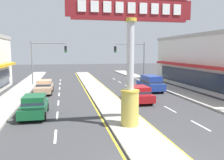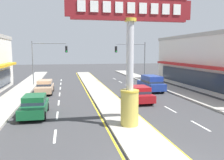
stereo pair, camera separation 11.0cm
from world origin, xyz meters
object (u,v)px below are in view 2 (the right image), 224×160
object	(u,v)px
district_sign	(130,57)
suv_near_right_lane	(151,83)
traffic_light_left_side	(46,55)
sedan_near_left_lane	(45,87)
sedan_far_right_lane	(34,105)
traffic_light_right_side	(134,55)
storefront_right	(220,62)
sedan_mid_left_lane	(139,94)

from	to	relation	value
district_sign	suv_near_right_lane	world-z (taller)	district_sign
traffic_light_left_side	sedan_near_left_lane	world-z (taller)	traffic_light_left_side
suv_near_right_lane	sedan_far_right_lane	bearing A→B (deg)	-146.06
traffic_light_right_side	suv_near_right_lane	world-z (taller)	traffic_light_right_side
district_sign	storefront_right	bearing A→B (deg)	38.44
traffic_light_left_side	sedan_mid_left_lane	distance (m)	16.44
district_sign	traffic_light_right_side	size ratio (longest dim) A/B	1.28
district_sign	suv_near_right_lane	bearing A→B (deg)	63.31
sedan_mid_left_lane	sedan_near_left_lane	bearing A→B (deg)	144.85
storefront_right	traffic_light_right_side	distance (m)	12.18
district_sign	sedan_far_right_lane	world-z (taller)	district_sign
storefront_right	traffic_light_right_side	bearing A→B (deg)	135.96
district_sign	sedan_near_left_lane	bearing A→B (deg)	114.91
traffic_light_left_side	sedan_near_left_lane	xyz separation A→B (m)	(0.29, -6.56, -3.46)
storefront_right	suv_near_right_lane	world-z (taller)	storefront_right
storefront_right	traffic_light_left_side	world-z (taller)	storefront_right
traffic_light_right_side	sedan_near_left_lane	distance (m)	15.02
storefront_right	sedan_mid_left_lane	world-z (taller)	storefront_right
suv_near_right_lane	district_sign	bearing A→B (deg)	-116.69
suv_near_right_lane	sedan_near_left_lane	world-z (taller)	suv_near_right_lane
suv_near_right_lane	sedan_far_right_lane	size ratio (longest dim) A/B	1.08
traffic_light_left_side	suv_near_right_lane	world-z (taller)	traffic_light_left_side
storefront_right	suv_near_right_lane	distance (m)	9.37
suv_near_right_lane	sedan_mid_left_lane	distance (m)	6.36
district_sign	suv_near_right_lane	xyz separation A→B (m)	(6.23, 12.40, -3.45)
suv_near_right_lane	sedan_near_left_lane	size ratio (longest dim) A/B	1.08
traffic_light_left_side	sedan_far_right_lane	world-z (taller)	traffic_light_left_side
sedan_far_right_lane	sedan_mid_left_lane	distance (m)	9.62
district_sign	traffic_light_left_side	distance (m)	21.01
traffic_light_left_side	sedan_mid_left_lane	size ratio (longest dim) A/B	1.44
traffic_light_right_side	sedan_mid_left_lane	world-z (taller)	traffic_light_right_side
traffic_light_left_side	district_sign	bearing A→B (deg)	-71.94
district_sign	sedan_mid_left_lane	size ratio (longest dim) A/B	1.84
traffic_light_right_side	sedan_near_left_lane	xyz separation A→B (m)	(-12.74, -7.15, -3.46)
suv_near_right_lane	sedan_mid_left_lane	world-z (taller)	suv_near_right_lane
storefront_right	traffic_light_right_side	size ratio (longest dim) A/B	3.69
storefront_right	sedan_mid_left_lane	distance (m)	13.63
sedan_mid_left_lane	sedan_far_right_lane	bearing A→B (deg)	-162.13
traffic_light_right_side	suv_near_right_lane	xyz separation A→B (m)	(-0.28, -8.16, -3.26)
sedan_far_right_lane	sedan_near_left_lane	xyz separation A→B (m)	(0.00, 9.40, 0.00)
traffic_light_right_side	sedan_mid_left_lane	distance (m)	14.48
traffic_light_left_side	traffic_light_right_side	world-z (taller)	same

